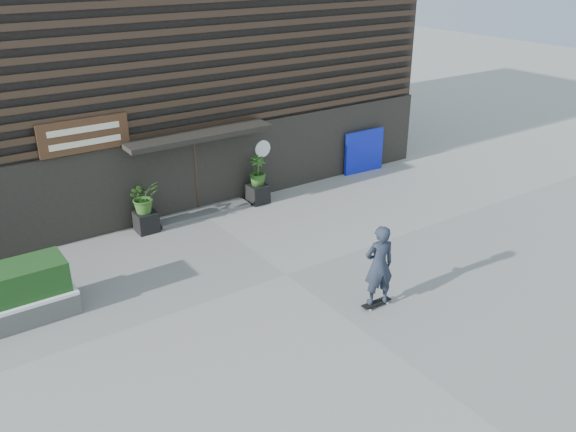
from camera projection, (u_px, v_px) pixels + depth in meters
ground at (286, 275)px, 15.23m from camera, size 80.00×80.00×0.00m
entrance_step at (202, 212)px, 18.67m from camera, size 3.00×0.80×0.12m
planter_pot_left at (146, 222)px, 17.44m from camera, size 0.60×0.60×0.60m
bamboo_left at (144, 197)px, 17.12m from camera, size 0.86×0.75×0.96m
planter_pot_right at (258, 194)px, 19.40m from camera, size 0.60×0.60×0.60m
bamboo_right at (257, 171)px, 19.08m from camera, size 0.54×0.54×0.96m
blue_tarp at (364, 151)px, 21.87m from camera, size 1.65×0.20×1.55m
building at (126, 58)px, 21.09m from camera, size 18.00×11.00×8.00m
skateboarder at (379, 266)px, 13.49m from camera, size 0.80×0.63×2.03m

